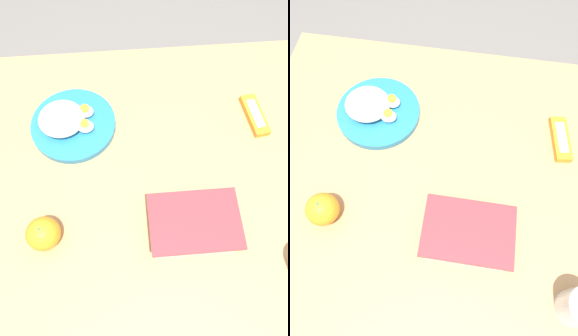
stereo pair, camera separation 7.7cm
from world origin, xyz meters
The scene contains 6 objects.
ground_plane centered at (0.00, 0.00, 0.00)m, with size 10.00×10.00×0.00m, color #66605B.
table centered at (0.00, 0.00, 0.63)m, with size 1.01×0.87×0.76m.
food_container centered at (-0.06, 0.11, 0.79)m, with size 0.19×0.13×0.07m.
orange_fruit centered at (0.26, 0.11, 0.80)m, with size 0.07×0.07×0.07m.
rice_plate centered at (0.21, -0.18, 0.79)m, with size 0.22×0.22×0.06m.
candy_bar centered at (-0.27, -0.17, 0.77)m, with size 0.06×0.13×0.02m.
Camera 1 is at (0.06, 0.29, 1.49)m, focal length 35.00 mm.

